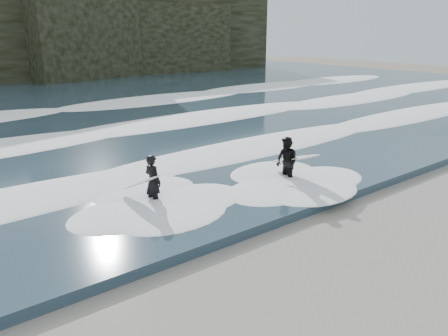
% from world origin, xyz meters
% --- Properties ---
extents(ground, '(120.00, 120.00, 0.00)m').
position_xyz_m(ground, '(0.00, 0.00, 0.00)').
color(ground, '#7B6B57').
rests_on(ground, ground).
extents(sea, '(90.00, 52.00, 0.30)m').
position_xyz_m(sea, '(0.00, 29.00, 0.15)').
color(sea, '#243746').
rests_on(sea, ground).
extents(foam_near, '(60.00, 3.20, 0.20)m').
position_xyz_m(foam_near, '(0.00, 9.00, 0.40)').
color(foam_near, white).
rests_on(foam_near, sea).
extents(foam_mid, '(60.00, 4.00, 0.24)m').
position_xyz_m(foam_mid, '(0.00, 16.00, 0.42)').
color(foam_mid, white).
rests_on(foam_mid, sea).
extents(foam_far, '(60.00, 4.80, 0.30)m').
position_xyz_m(foam_far, '(0.00, 25.00, 0.45)').
color(foam_far, white).
rests_on(foam_far, sea).
extents(surfer_left, '(1.16, 1.83, 1.74)m').
position_xyz_m(surfer_left, '(-2.51, 6.57, 0.88)').
color(surfer_left, black).
rests_on(surfer_left, ground).
extents(surfer_right, '(1.18, 2.24, 1.81)m').
position_xyz_m(surfer_right, '(2.37, 5.38, 0.92)').
color(surfer_right, black).
rests_on(surfer_right, ground).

